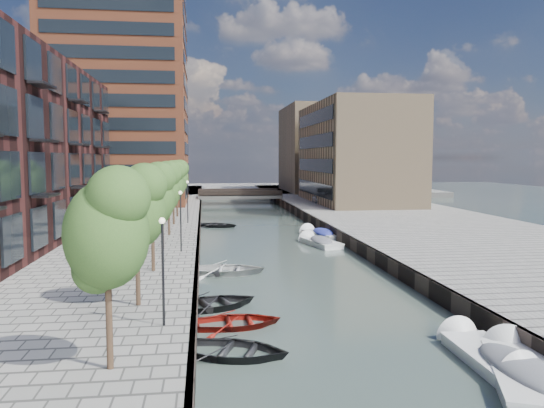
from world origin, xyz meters
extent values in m
plane|color=#38473F|center=(0.00, 40.00, 0.00)|extent=(300.00, 300.00, 0.00)
cube|color=gray|center=(16.00, 40.00, 0.50)|extent=(20.00, 140.00, 1.00)
cube|color=#332823|center=(-6.10, 40.00, 0.50)|extent=(0.25, 140.00, 1.00)
cube|color=#332823|center=(6.10, 40.00, 0.50)|extent=(0.25, 140.00, 1.00)
cube|color=gray|center=(0.00, 100.00, 0.50)|extent=(80.00, 40.00, 1.00)
cube|color=black|center=(-20.00, 30.00, 8.00)|extent=(8.00, 38.00, 14.00)
cube|color=brown|center=(-17.00, 65.00, 16.00)|extent=(18.00, 18.00, 30.00)
cube|color=tan|center=(16.00, 62.00, 8.00)|extent=(12.00, 25.00, 14.00)
cube|color=tan|center=(16.00, 88.00, 9.00)|extent=(12.00, 20.00, 16.00)
cube|color=gray|center=(0.00, 72.00, 1.30)|extent=(13.00, 6.00, 0.60)
cube|color=#332823|center=(0.00, 69.20, 1.90)|extent=(13.00, 0.40, 0.80)
cube|color=#332823|center=(0.00, 74.80, 1.90)|extent=(13.00, 0.40, 0.80)
cylinder|color=#382619|center=(-8.50, 4.00, 2.60)|extent=(0.20, 0.20, 3.20)
ellipsoid|color=#2B4F1D|center=(-8.50, 4.00, 5.33)|extent=(2.50, 2.50, 3.25)
cylinder|color=#382619|center=(-8.50, 11.00, 2.60)|extent=(0.20, 0.20, 3.20)
ellipsoid|color=#2B4F1D|center=(-8.50, 11.00, 5.33)|extent=(2.50, 2.50, 3.25)
cylinder|color=#382619|center=(-8.50, 18.00, 2.60)|extent=(0.20, 0.20, 3.20)
ellipsoid|color=#2B4F1D|center=(-8.50, 18.00, 5.33)|extent=(2.50, 2.50, 3.25)
cylinder|color=#382619|center=(-8.50, 25.00, 2.60)|extent=(0.20, 0.20, 3.20)
ellipsoid|color=#2B4F1D|center=(-8.50, 25.00, 5.33)|extent=(2.50, 2.50, 3.25)
cylinder|color=#382619|center=(-8.50, 32.00, 2.60)|extent=(0.20, 0.20, 3.20)
ellipsoid|color=#2B4F1D|center=(-8.50, 32.00, 5.33)|extent=(2.50, 2.50, 3.25)
cylinder|color=#382619|center=(-8.50, 39.00, 2.60)|extent=(0.20, 0.20, 3.20)
ellipsoid|color=#2B4F1D|center=(-8.50, 39.00, 5.33)|extent=(2.50, 2.50, 3.25)
cylinder|color=#382619|center=(-8.50, 46.00, 2.60)|extent=(0.20, 0.20, 3.20)
ellipsoid|color=#2B4F1D|center=(-8.50, 46.00, 5.33)|extent=(2.50, 2.50, 3.25)
cylinder|color=black|center=(-7.20, 8.00, 3.00)|extent=(0.10, 0.10, 4.00)
sphere|color=#FFF2CC|center=(-7.20, 8.00, 5.00)|extent=(0.24, 0.24, 0.24)
cylinder|color=black|center=(-7.20, 24.00, 3.00)|extent=(0.10, 0.10, 4.00)
sphere|color=#FFF2CC|center=(-7.20, 24.00, 5.00)|extent=(0.24, 0.24, 0.24)
cylinder|color=black|center=(-7.20, 40.00, 3.00)|extent=(0.10, 0.10, 4.00)
sphere|color=#FFF2CC|center=(-7.20, 40.00, 5.00)|extent=(0.24, 0.24, 0.24)
imported|color=black|center=(-4.68, 7.16, 0.00)|extent=(5.17, 4.42, 0.90)
imported|color=black|center=(-5.30, 13.55, 0.00)|extent=(5.42, 4.59, 0.96)
imported|color=maroon|center=(-4.34, 10.61, 0.00)|extent=(4.30, 3.22, 0.85)
imported|color=silver|center=(-4.35, 21.14, 0.00)|extent=(5.34, 4.03, 1.04)
imported|color=black|center=(-4.26, 44.21, 0.00)|extent=(5.19, 4.50, 0.90)
cone|color=silver|center=(4.71, 3.28, 0.11)|extent=(1.99, 1.25, 1.86)
cube|color=white|center=(4.62, 3.45, 0.06)|extent=(3.67, 5.48, 0.73)
cube|color=white|center=(4.62, 3.45, 0.45)|extent=(3.79, 5.62, 0.11)
cone|color=white|center=(5.57, 5.84, 0.11)|extent=(2.14, 1.64, 1.90)
ellipsoid|color=slate|center=(4.62, 3.45, 0.50)|extent=(3.40, 5.03, 0.63)
cube|color=white|center=(4.44, 5.04, 0.05)|extent=(1.86, 4.74, 0.66)
cube|color=white|center=(4.44, 5.04, 0.41)|extent=(1.95, 4.85, 0.10)
cone|color=white|center=(4.50, 7.39, 0.10)|extent=(1.76, 0.97, 1.74)
cube|color=white|center=(5.33, 35.69, 0.05)|extent=(3.32, 5.14, 0.68)
cube|color=white|center=(5.33, 35.69, 0.42)|extent=(3.44, 5.26, 0.10)
cone|color=white|center=(4.50, 37.96, 0.10)|extent=(2.00, 1.50, 1.78)
ellipsoid|color=#202A96|center=(5.33, 35.69, 0.47)|extent=(3.08, 4.71, 0.59)
cube|color=white|center=(4.09, 30.99, 0.05)|extent=(2.82, 4.92, 0.66)
cube|color=white|center=(4.09, 30.99, 0.40)|extent=(2.92, 5.04, 0.10)
cone|color=white|center=(3.51, 33.24, 0.10)|extent=(1.89, 1.31, 1.71)
ellipsoid|color=slate|center=(4.09, 30.99, 0.45)|extent=(2.62, 4.51, 0.56)
imported|color=#BABDC0|center=(10.50, 61.18, 1.61)|extent=(1.55, 3.64, 1.23)
camera|label=1|loc=(-5.65, -11.99, 7.34)|focal=35.00mm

